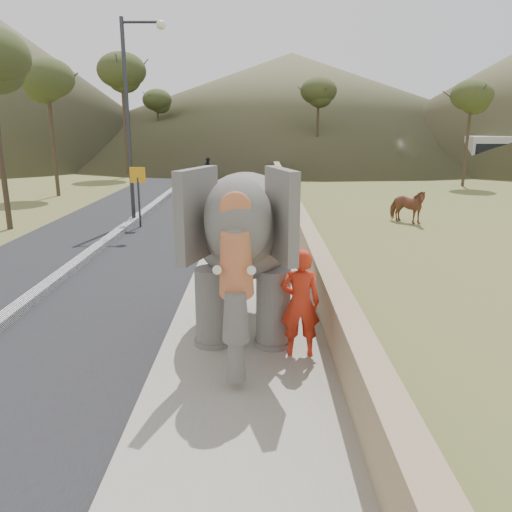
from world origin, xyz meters
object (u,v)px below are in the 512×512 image
at_px(elephant_and_man, 247,247).
at_px(cow, 407,206).
at_px(lamppost, 134,102).
at_px(motorcyclist, 202,173).

bearing_deg(elephant_and_man, cow, 60.55).
bearing_deg(cow, elephant_and_man, -166.41).
height_order(cow, elephant_and_man, elephant_and_man).
xyz_separation_m(lamppost, cow, (11.14, 0.03, -4.16)).
height_order(lamppost, cow, lamppost).
height_order(lamppost, elephant_and_man, lamppost).
height_order(cow, motorcyclist, motorcyclist).
relative_size(lamppost, motorcyclist, 4.43).
bearing_deg(lamppost, elephant_and_man, -67.48).
bearing_deg(elephant_and_man, lamppost, 112.52).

